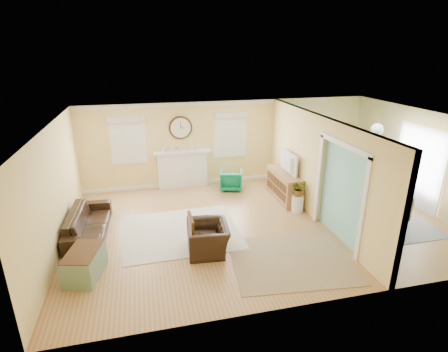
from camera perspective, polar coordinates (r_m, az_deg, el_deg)
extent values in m
plane|color=#9E6D3B|center=(8.80, 5.58, -7.60)|extent=(9.00, 9.00, 0.00)
cube|color=#E5C977|center=(11.03, 0.78, 5.51)|extent=(9.00, 0.02, 2.60)
cube|color=#E5C977|center=(5.78, 15.72, -9.39)|extent=(9.00, 0.02, 2.60)
cube|color=#E5C977|center=(8.07, -25.95, -2.14)|extent=(0.02, 6.00, 2.60)
cube|color=#E5C977|center=(10.60, 29.55, 2.25)|extent=(0.02, 6.00, 2.60)
cube|color=white|center=(7.94, 6.21, 9.27)|extent=(9.00, 6.00, 0.02)
cube|color=#E5C977|center=(10.06, 11.38, 3.67)|extent=(0.12, 3.20, 2.60)
cube|color=#E5C977|center=(6.94, 24.71, -5.43)|extent=(0.12, 1.00, 2.60)
cube|color=#E5C977|center=(7.67, 19.65, 6.31)|extent=(0.12, 1.80, 0.40)
cube|color=white|center=(8.74, 15.16, -0.54)|extent=(0.04, 0.12, 2.20)
cube|color=white|center=(7.34, 21.72, -5.34)|extent=(0.04, 0.12, 2.20)
cube|color=white|center=(7.68, 19.03, 4.86)|extent=(0.04, 1.92, 0.12)
cube|color=#76C9C3|center=(8.90, 15.48, 1.18)|extent=(0.02, 6.00, 2.60)
cube|color=white|center=(10.87, -6.77, 1.03)|extent=(1.50, 0.24, 1.10)
cube|color=white|center=(10.67, -6.87, 3.92)|extent=(1.70, 0.30, 0.08)
cube|color=black|center=(10.98, -6.82, 0.94)|extent=(0.85, 0.02, 0.75)
cube|color=gold|center=(10.90, -6.73, 0.36)|extent=(0.85, 0.02, 0.62)
cylinder|color=#422610|center=(10.61, -7.12, 7.83)|extent=(0.70, 0.06, 0.70)
cylinder|color=silver|center=(10.58, -7.09, 7.79)|extent=(0.60, 0.01, 0.60)
cube|color=black|center=(10.55, -7.11, 8.32)|extent=(0.02, 0.01, 0.20)
cube|color=black|center=(10.58, -6.76, 7.81)|extent=(0.12, 0.01, 0.02)
cube|color=white|center=(10.63, -15.41, 5.63)|extent=(0.90, 0.03, 1.30)
cube|color=white|center=(10.61, -15.41, 5.59)|extent=(1.00, 0.04, 1.40)
cube|color=beige|center=(10.43, -15.73, 8.89)|extent=(1.05, 0.10, 0.18)
cube|color=white|center=(10.96, 1.07, 6.77)|extent=(0.90, 0.03, 1.30)
cube|color=white|center=(10.93, 1.11, 6.73)|extent=(1.00, 0.04, 1.40)
cube|color=beige|center=(10.76, 1.19, 9.95)|extent=(1.05, 0.10, 0.18)
cube|color=white|center=(10.64, 29.24, 1.22)|extent=(0.03, 1.60, 2.10)
cube|color=white|center=(10.62, 29.12, 1.21)|extent=(0.03, 1.70, 2.20)
cylinder|color=gold|center=(9.39, 23.91, 8.43)|extent=(0.02, 0.02, 0.30)
sphere|color=white|center=(9.44, 23.70, 6.95)|extent=(0.30, 0.30, 0.30)
cube|color=beige|center=(8.42, -7.01, -8.94)|extent=(2.70, 2.36, 0.01)
cube|color=#A28561|center=(7.46, 10.94, -13.34)|extent=(2.60, 2.21, 0.01)
cube|color=gray|center=(9.87, 22.27, -5.86)|extent=(2.41, 3.02, 0.01)
imported|color=black|center=(8.69, -21.23, -7.11)|extent=(0.89, 2.09, 0.60)
imported|color=black|center=(7.49, -2.64, -10.09)|extent=(0.92, 1.03, 0.62)
imported|color=#0B6234|center=(10.67, 1.19, -0.62)|extent=(0.81, 0.82, 0.61)
cube|color=gray|center=(7.27, -21.83, -13.19)|extent=(0.77, 1.03, 0.52)
cube|color=#422610|center=(7.13, -22.11, -11.38)|extent=(0.73, 0.98, 0.02)
cube|color=#A6784C|center=(10.12, 9.90, -1.51)|extent=(0.54, 1.61, 0.80)
cube|color=#422610|center=(9.55, 9.56, -1.86)|extent=(0.01, 0.43, 0.22)
cube|color=#422610|center=(9.65, 9.47, -3.34)|extent=(0.01, 0.43, 0.22)
cube|color=#422610|center=(9.97, 8.50, -0.85)|extent=(0.01, 0.43, 0.22)
cube|color=#422610|center=(10.07, 8.42, -2.28)|extent=(0.01, 0.43, 0.22)
cube|color=#422610|center=(10.39, 7.52, 0.08)|extent=(0.01, 0.43, 0.22)
cube|color=#422610|center=(10.48, 7.46, -1.31)|extent=(0.01, 0.43, 0.22)
imported|color=black|center=(9.88, 10.03, 2.21)|extent=(0.15, 1.01, 0.58)
cylinder|color=white|center=(9.43, 11.89, -4.45)|extent=(0.31, 0.31, 0.46)
imported|color=#337F33|center=(9.26, 12.09, -1.96)|extent=(0.46, 0.43, 0.43)
imported|color=#422610|center=(9.74, 22.53, -4.10)|extent=(1.11, 1.95, 0.68)
cube|color=gray|center=(10.55, 19.57, -1.28)|extent=(0.42, 0.42, 0.05)
cube|color=gray|center=(10.47, 19.72, -0.04)|extent=(0.41, 0.06, 0.49)
cylinder|color=black|center=(10.85, 19.67, -2.03)|extent=(0.03, 0.03, 0.41)
cylinder|color=black|center=(10.61, 20.66, -2.68)|extent=(0.03, 0.03, 0.41)
cylinder|color=black|center=(10.67, 18.20, -2.23)|extent=(0.03, 0.03, 0.41)
cylinder|color=black|center=(10.42, 19.17, -2.89)|extent=(0.03, 0.03, 0.41)
cube|color=gray|center=(8.88, 26.18, -6.07)|extent=(0.47, 0.47, 0.05)
cube|color=gray|center=(8.78, 26.44, -4.54)|extent=(0.44, 0.08, 0.52)
cylinder|color=black|center=(8.76, 25.86, -8.21)|extent=(0.03, 0.03, 0.44)
cylinder|color=black|center=(8.98, 24.35, -7.26)|extent=(0.03, 0.03, 0.44)
cylinder|color=black|center=(8.99, 27.53, -7.76)|extent=(0.03, 0.03, 0.44)
cylinder|color=black|center=(9.21, 26.01, -6.85)|extent=(0.03, 0.03, 0.44)
cube|color=white|center=(9.26, 19.53, -4.26)|extent=(0.41, 0.41, 0.05)
cube|color=white|center=(9.17, 19.70, -2.87)|extent=(0.05, 0.41, 0.49)
cylinder|color=black|center=(9.40, 17.98, -5.28)|extent=(0.03, 0.03, 0.41)
cylinder|color=black|center=(9.56, 19.68, -5.03)|extent=(0.03, 0.03, 0.41)
cylinder|color=black|center=(9.15, 19.02, -6.12)|extent=(0.03, 0.03, 0.41)
cylinder|color=black|center=(9.32, 20.76, -5.85)|extent=(0.03, 0.03, 0.41)
cube|color=gray|center=(10.16, 25.44, -2.93)|extent=(0.42, 0.42, 0.05)
cube|color=gray|center=(10.07, 25.65, -1.64)|extent=(0.06, 0.41, 0.49)
cylinder|color=black|center=(10.22, 26.54, -4.40)|extent=(0.03, 0.03, 0.41)
cylinder|color=black|center=(10.03, 25.03, -4.62)|extent=(0.03, 0.03, 0.41)
cylinder|color=black|center=(10.46, 25.46, -3.68)|extent=(0.03, 0.03, 0.41)
cylinder|color=black|center=(10.27, 23.96, -3.88)|extent=(0.03, 0.03, 0.41)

